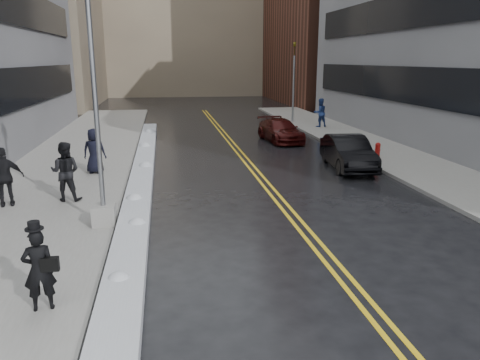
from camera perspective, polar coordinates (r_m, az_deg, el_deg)
name	(u,v)px	position (r m, az deg, el deg)	size (l,w,h in m)	color
ground	(224,248)	(12.57, -1.93, -8.33)	(160.00, 160.00, 0.00)	black
sidewalk_west	(69,169)	(22.44, -20.07, 1.25)	(5.50, 50.00, 0.15)	gray
sidewalk_east	(396,158)	(24.82, 18.44, 2.59)	(4.00, 50.00, 0.15)	gray
lane_line_left	(246,164)	(22.37, 0.76, 1.91)	(0.12, 50.00, 0.01)	gold
lane_line_right	(252,164)	(22.42, 1.51, 1.94)	(0.12, 50.00, 0.01)	gold
snow_ridge	(142,175)	(20.08, -11.85, 0.63)	(0.90, 30.00, 0.34)	silver
building_west_far	(27,19)	(57.40, -24.58, 17.37)	(14.00, 22.00, 18.00)	gray
building_far	(184,16)	(71.84, -6.85, 19.29)	(36.00, 16.00, 22.00)	gray
lamppost	(99,145)	(13.82, -16.85, 4.12)	(0.65, 0.65, 7.62)	gray
fire_hydrant	(378,149)	(24.29, 16.44, 3.64)	(0.26, 0.26, 0.73)	maroon
traffic_signal	(294,79)	(36.89, 6.55, 12.12)	(0.16, 0.20, 6.00)	gray
pedestrian_fedora	(39,270)	(9.87, -23.31, -10.05)	(0.60, 0.39, 1.65)	black
pedestrian_b	(65,171)	(17.00, -20.52, 0.98)	(0.99, 0.77, 2.04)	black
pedestrian_c	(94,151)	(20.80, -17.34, 3.40)	(0.94, 0.61, 1.92)	black
pedestrian_d	(5,177)	(17.13, -26.74, 0.31)	(1.16, 0.48, 1.97)	black
pedestrian_east	(320,113)	(34.41, 9.72, 8.09)	(0.98, 0.76, 2.02)	navy
car_black	(348,152)	(21.94, 13.04, 3.29)	(1.60, 4.58, 1.51)	black
car_maroon	(280,130)	(28.82, 4.95, 6.05)	(1.88, 4.62, 1.34)	#360908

